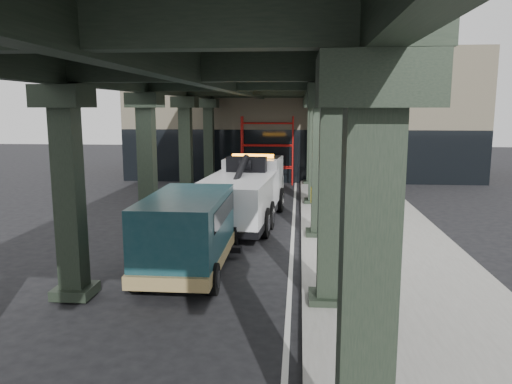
% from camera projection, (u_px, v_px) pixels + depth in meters
% --- Properties ---
extents(ground, '(90.00, 90.00, 0.00)m').
position_uv_depth(ground, '(237.00, 254.00, 15.58)').
color(ground, black).
rests_on(ground, ground).
extents(sidewalk, '(5.00, 40.00, 0.15)m').
position_uv_depth(sidewalk, '(374.00, 238.00, 17.14)').
color(sidewalk, gray).
rests_on(sidewalk, ground).
extents(lane_stripe, '(0.12, 38.00, 0.01)m').
position_uv_depth(lane_stripe, '(293.00, 238.00, 17.39)').
color(lane_stripe, silver).
rests_on(lane_stripe, ground).
extents(viaduct, '(7.40, 32.00, 6.40)m').
position_uv_depth(viaduct, '(232.00, 79.00, 16.66)').
color(viaduct, black).
rests_on(viaduct, ground).
extents(building, '(22.00, 10.00, 8.00)m').
position_uv_depth(building, '(301.00, 115.00, 34.38)').
color(building, '#C6B793').
rests_on(building, ground).
extents(scaffolding, '(3.08, 0.88, 4.00)m').
position_uv_depth(scaffolding, '(267.00, 148.00, 29.61)').
color(scaffolding, '#B6120E').
rests_on(scaffolding, ground).
extents(tow_truck, '(2.94, 8.37, 2.70)m').
position_uv_depth(tow_truck, '(245.00, 190.00, 19.58)').
color(tow_truck, black).
rests_on(tow_truck, ground).
extents(towed_van, '(2.19, 5.42, 2.19)m').
position_uv_depth(towed_van, '(189.00, 230.00, 13.73)').
color(towed_van, '#10333B').
rests_on(towed_van, ground).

